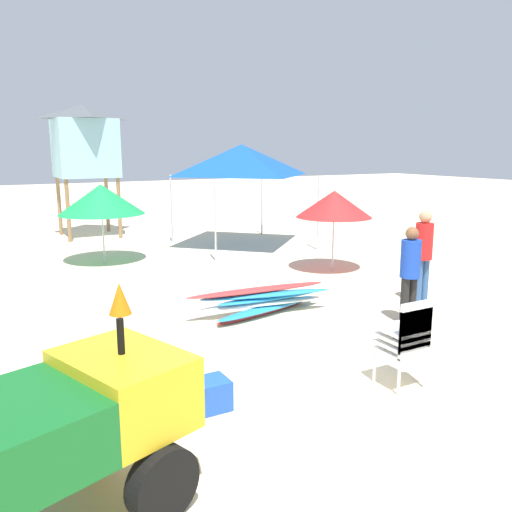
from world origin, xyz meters
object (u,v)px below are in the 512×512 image
at_px(stacked_plastic_chairs, 407,337).
at_px(surfboard_pile, 264,300).
at_px(cooler_box, 206,395).
at_px(lifeguard_near_left, 410,269).
at_px(popup_canopy, 242,160).
at_px(beach_umbrella_left, 334,204).
at_px(lifeguard_near_right, 423,250).
at_px(lifeguard_tower, 85,141).
at_px(traffic_cone_near, 120,298).
at_px(utility_cart, 29,440).
at_px(beach_umbrella_mid, 101,199).

xyz_separation_m(stacked_plastic_chairs, surfboard_pile, (-0.02, 3.34, -0.40)).
bearing_deg(cooler_box, lifeguard_near_left, 15.13).
bearing_deg(popup_canopy, beach_umbrella_left, -84.76).
relative_size(stacked_plastic_chairs, lifeguard_near_right, 0.64).
bearing_deg(lifeguard_tower, lifeguard_near_right, -71.14).
relative_size(surfboard_pile, lifeguard_near_right, 1.50).
distance_m(stacked_plastic_chairs, surfboard_pile, 3.36).
height_order(lifeguard_near_right, cooler_box, lifeguard_near_right).
height_order(stacked_plastic_chairs, popup_canopy, popup_canopy).
bearing_deg(cooler_box, traffic_cone_near, 88.49).
height_order(surfboard_pile, lifeguard_near_left, lifeguard_near_left).
bearing_deg(beach_umbrella_left, traffic_cone_near, -170.23).
distance_m(beach_umbrella_left, cooler_box, 7.34).
xyz_separation_m(surfboard_pile, traffic_cone_near, (-2.19, 1.22, 0.03)).
height_order(surfboard_pile, popup_canopy, popup_canopy).
height_order(utility_cart, lifeguard_near_left, lifeguard_near_left).
bearing_deg(beach_umbrella_left, utility_cart, -140.51).
bearing_deg(surfboard_pile, popup_canopy, 65.74).
relative_size(utility_cart, lifeguard_tower, 0.67).
relative_size(beach_umbrella_mid, cooler_box, 4.18).
bearing_deg(traffic_cone_near, beach_umbrella_mid, 79.74).
distance_m(beach_umbrella_mid, traffic_cone_near, 4.75).
bearing_deg(traffic_cone_near, lifeguard_near_right, -22.09).
xyz_separation_m(lifeguard_near_right, traffic_cone_near, (-5.06, 2.05, -0.72)).
relative_size(utility_cart, popup_canopy, 0.87).
relative_size(stacked_plastic_chairs, cooler_box, 2.19).
distance_m(lifeguard_near_right, popup_canopy, 7.03).
xyz_separation_m(surfboard_pile, beach_umbrella_mid, (-1.38, 5.71, 1.34)).
relative_size(lifeguard_tower, beach_umbrella_mid, 1.97).
height_order(stacked_plastic_chairs, cooler_box, stacked_plastic_chairs).
distance_m(surfboard_pile, lifeguard_near_right, 3.08).
relative_size(surfboard_pile, beach_umbrella_mid, 1.23).
bearing_deg(lifeguard_near_left, stacked_plastic_chairs, -135.33).
xyz_separation_m(lifeguard_tower, cooler_box, (-1.48, -12.63, -2.88)).
bearing_deg(beach_umbrella_mid, utility_cart, -106.37).
bearing_deg(lifeguard_near_right, stacked_plastic_chairs, -138.69).
xyz_separation_m(beach_umbrella_left, beach_umbrella_mid, (-4.45, 3.58, 0.02)).
bearing_deg(utility_cart, lifeguard_tower, 76.26).
relative_size(lifeguard_near_right, traffic_cone_near, 3.08).
height_order(lifeguard_near_left, lifeguard_tower, lifeguard_tower).
distance_m(surfboard_pile, popup_canopy, 6.98).
relative_size(stacked_plastic_chairs, beach_umbrella_mid, 0.52).
xyz_separation_m(surfboard_pile, lifeguard_near_right, (2.87, -0.84, 0.75)).
height_order(lifeguard_near_left, beach_umbrella_mid, beach_umbrella_mid).
relative_size(surfboard_pile, lifeguard_tower, 0.62).
distance_m(surfboard_pile, lifeguard_near_left, 2.49).
xyz_separation_m(surfboard_pile, lifeguard_tower, (-0.81, 9.95, 2.80)).
distance_m(stacked_plastic_chairs, traffic_cone_near, 5.08).
height_order(surfboard_pile, lifeguard_near_right, lifeguard_near_right).
bearing_deg(stacked_plastic_chairs, lifeguard_near_right, 41.31).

